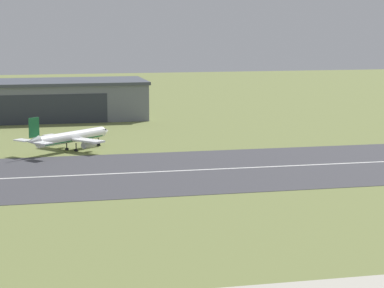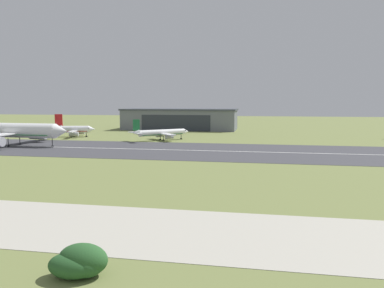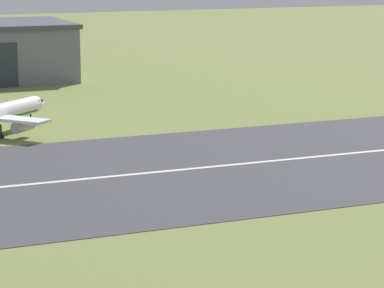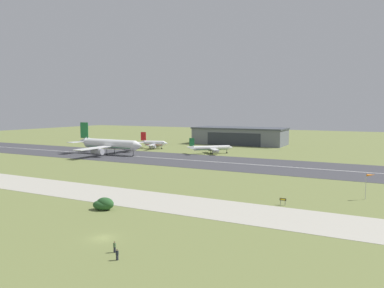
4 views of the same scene
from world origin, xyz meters
name	(u,v)px [view 1 (image 1 of 4)]	position (x,y,z in m)	size (l,w,h in m)	color
ground_plane	(380,238)	(0.00, 50.29, 0.00)	(657.11, 657.11, 0.00)	olive
runway_strip	(263,167)	(0.00, 100.58, 0.03)	(417.11, 41.64, 0.06)	#3D3D42
runway_centreline	(263,167)	(0.00, 100.58, 0.07)	(375.40, 0.70, 0.01)	silver
hangar_building	(41,100)	(-40.58, 186.14, 5.69)	(61.49, 25.17, 11.35)	slate
airplane_parked_west	(70,138)	(-35.77, 128.32, 3.00)	(22.55, 20.50, 8.53)	white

